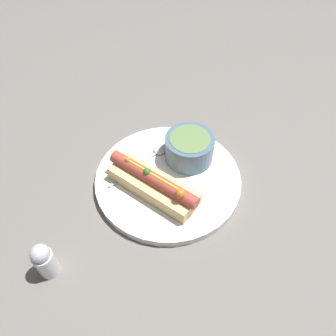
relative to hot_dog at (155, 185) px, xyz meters
name	(u,v)px	position (x,y,z in m)	size (l,w,h in m)	color
ground_plane	(168,182)	(-0.01, 0.04, -0.04)	(4.00, 4.00, 0.00)	slate
dinner_plate	(168,179)	(-0.01, 0.04, -0.03)	(0.29, 0.29, 0.02)	white
hot_dog	(155,185)	(0.00, 0.00, 0.00)	(0.19, 0.07, 0.06)	#E5C17F
soup_bowl	(190,148)	(0.00, 0.11, 0.01)	(0.10, 0.10, 0.06)	slate
spoon	(154,154)	(-0.06, 0.07, -0.02)	(0.03, 0.16, 0.01)	#B7B7BC
salt_shaker	(44,260)	(-0.04, -0.22, 0.00)	(0.03, 0.03, 0.08)	silver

